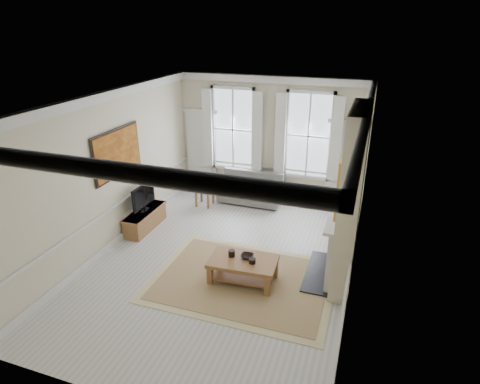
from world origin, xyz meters
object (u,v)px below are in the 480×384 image
at_px(sofa, 251,190).
at_px(coffee_table, 243,263).
at_px(tv_stand, 145,219).
at_px(side_table, 204,191).

relative_size(sofa, coffee_table, 1.29).
bearing_deg(tv_stand, sofa, 50.15).
bearing_deg(sofa, side_table, -149.29).
distance_m(sofa, coffee_table, 3.77).
bearing_deg(sofa, tv_stand, -129.85).
distance_m(sofa, tv_stand, 3.07).
relative_size(sofa, tv_stand, 1.31).
bearing_deg(coffee_table, sofa, 101.80).
height_order(sofa, coffee_table, sofa).
distance_m(side_table, coffee_table, 3.64).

